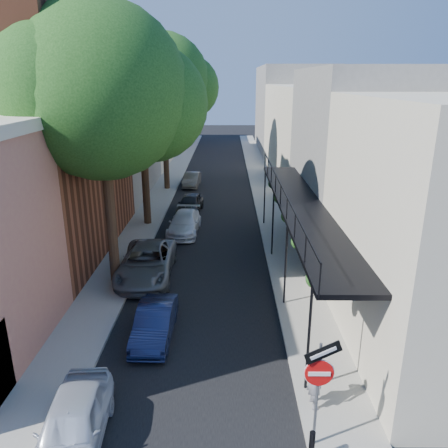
{
  "coord_description": "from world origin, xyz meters",
  "views": [
    {
      "loc": [
        1.07,
        -7.33,
        8.44
      ],
      "look_at": [
        0.93,
        9.69,
        2.8
      ],
      "focal_mm": 35.0,
      "sensor_mm": 36.0,
      "label": 1
    }
  ],
  "objects_px": {
    "parked_car_b": "(155,323)",
    "pedestrian": "(315,379)",
    "oak_mid": "(149,105)",
    "parked_car_a": "(73,425)",
    "parked_car_e": "(190,203)",
    "parked_car_f": "(192,180)",
    "bollard": "(312,446)",
    "oak_near": "(113,95)",
    "oak_far": "(169,82)",
    "sign_post": "(319,377)",
    "parked_car_c": "(147,263)",
    "parked_car_d": "(184,223)"
  },
  "relations": [
    {
      "from": "parked_car_b",
      "to": "pedestrian",
      "type": "height_order",
      "value": "pedestrian"
    },
    {
      "from": "oak_mid",
      "to": "parked_car_a",
      "type": "distance_m",
      "value": 18.42
    },
    {
      "from": "parked_car_e",
      "to": "parked_car_f",
      "type": "distance_m",
      "value": 7.53
    },
    {
      "from": "oak_mid",
      "to": "parked_car_b",
      "type": "distance_m",
      "value": 14.25
    },
    {
      "from": "bollard",
      "to": "parked_car_e",
      "type": "xyz_separation_m",
      "value": [
        -4.4,
        20.14,
        0.09
      ]
    },
    {
      "from": "oak_near",
      "to": "oak_far",
      "type": "bearing_deg",
      "value": 89.96
    },
    {
      "from": "sign_post",
      "to": "parked_car_f",
      "type": "relative_size",
      "value": 0.87
    },
    {
      "from": "sign_post",
      "to": "oak_far",
      "type": "relative_size",
      "value": 0.25
    },
    {
      "from": "sign_post",
      "to": "parked_car_c",
      "type": "bearing_deg",
      "value": 120.68
    },
    {
      "from": "oak_far",
      "to": "parked_car_e",
      "type": "relative_size",
      "value": 3.33
    },
    {
      "from": "oak_far",
      "to": "parked_car_d",
      "type": "height_order",
      "value": "oak_far"
    },
    {
      "from": "parked_car_d",
      "to": "parked_car_e",
      "type": "xyz_separation_m",
      "value": [
        0.0,
        4.14,
        0.01
      ]
    },
    {
      "from": "oak_mid",
      "to": "parked_car_e",
      "type": "xyz_separation_m",
      "value": [
        2.02,
        2.41,
        -6.45
      ]
    },
    {
      "from": "sign_post",
      "to": "parked_car_d",
      "type": "bearing_deg",
      "value": 106.36
    },
    {
      "from": "pedestrian",
      "to": "parked_car_b",
      "type": "bearing_deg",
      "value": 48.58
    },
    {
      "from": "sign_post",
      "to": "parked_car_e",
      "type": "bearing_deg",
      "value": 103.05
    },
    {
      "from": "parked_car_c",
      "to": "pedestrian",
      "type": "xyz_separation_m",
      "value": [
        5.92,
        -8.24,
        0.25
      ]
    },
    {
      "from": "sign_post",
      "to": "oak_mid",
      "type": "distance_m",
      "value": 19.14
    },
    {
      "from": "parked_car_a",
      "to": "bollard",
      "type": "bearing_deg",
      "value": -9.34
    },
    {
      "from": "parked_car_b",
      "to": "bollard",
      "type": "bearing_deg",
      "value": -49.08
    },
    {
      "from": "pedestrian",
      "to": "oak_far",
      "type": "bearing_deg",
      "value": 9.13
    },
    {
      "from": "sign_post",
      "to": "parked_car_b",
      "type": "height_order",
      "value": "sign_post"
    },
    {
      "from": "parked_car_e",
      "to": "sign_post",
      "type": "bearing_deg",
      "value": -71.6
    },
    {
      "from": "parked_car_b",
      "to": "parked_car_f",
      "type": "relative_size",
      "value": 1.0
    },
    {
      "from": "sign_post",
      "to": "bollard",
      "type": "distance_m",
      "value": 1.6
    },
    {
      "from": "bollard",
      "to": "oak_mid",
      "type": "bearing_deg",
      "value": 109.9
    },
    {
      "from": "oak_mid",
      "to": "parked_car_a",
      "type": "height_order",
      "value": "oak_mid"
    },
    {
      "from": "parked_car_f",
      "to": "pedestrian",
      "type": "relative_size",
      "value": 2.08
    },
    {
      "from": "bollard",
      "to": "parked_car_b",
      "type": "relative_size",
      "value": 0.23
    },
    {
      "from": "parked_car_d",
      "to": "parked_car_e",
      "type": "relative_size",
      "value": 1.15
    },
    {
      "from": "parked_car_d",
      "to": "pedestrian",
      "type": "bearing_deg",
      "value": -68.79
    },
    {
      "from": "bollard",
      "to": "parked_car_d",
      "type": "xyz_separation_m",
      "value": [
        -4.4,
        16.0,
        0.08
      ]
    },
    {
      "from": "oak_far",
      "to": "parked_car_d",
      "type": "relative_size",
      "value": 2.9
    },
    {
      "from": "parked_car_d",
      "to": "oak_mid",
      "type": "bearing_deg",
      "value": 142.02
    },
    {
      "from": "parked_car_d",
      "to": "parked_car_f",
      "type": "relative_size",
      "value": 1.2
    },
    {
      "from": "oak_mid",
      "to": "parked_car_a",
      "type": "xyz_separation_m",
      "value": [
        0.82,
        -17.25,
        -6.42
      ]
    },
    {
      "from": "oak_mid",
      "to": "parked_car_e",
      "type": "relative_size",
      "value": 2.85
    },
    {
      "from": "bollard",
      "to": "parked_car_b",
      "type": "xyz_separation_m",
      "value": [
        -4.4,
        5.21,
        0.04
      ]
    },
    {
      "from": "oak_near",
      "to": "parked_car_f",
      "type": "distance_m",
      "value": 19.39
    },
    {
      "from": "parked_car_b",
      "to": "oak_near",
      "type": "bearing_deg",
      "value": 114.12
    },
    {
      "from": "parked_car_b",
      "to": "parked_car_c",
      "type": "bearing_deg",
      "value": 103.78
    },
    {
      "from": "oak_mid",
      "to": "parked_car_d",
      "type": "distance_m",
      "value": 6.98
    },
    {
      "from": "parked_car_e",
      "to": "pedestrian",
      "type": "bearing_deg",
      "value": -69.99
    },
    {
      "from": "oak_far",
      "to": "parked_car_f",
      "type": "xyz_separation_m",
      "value": [
        1.46,
        0.89,
        -7.69
      ]
    },
    {
      "from": "parked_car_c",
      "to": "bollard",
      "type": "bearing_deg",
      "value": -62.43
    },
    {
      "from": "parked_car_b",
      "to": "parked_car_d",
      "type": "height_order",
      "value": "parked_car_d"
    },
    {
      "from": "oak_mid",
      "to": "parked_car_f",
      "type": "height_order",
      "value": "oak_mid"
    },
    {
      "from": "parked_car_f",
      "to": "parked_car_c",
      "type": "bearing_deg",
      "value": -88.85
    },
    {
      "from": "parked_car_d",
      "to": "parked_car_f",
      "type": "height_order",
      "value": "parked_car_d"
    },
    {
      "from": "oak_mid",
      "to": "parked_car_c",
      "type": "xyz_separation_m",
      "value": [
        0.9,
        -7.69,
        -6.36
      ]
    }
  ]
}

